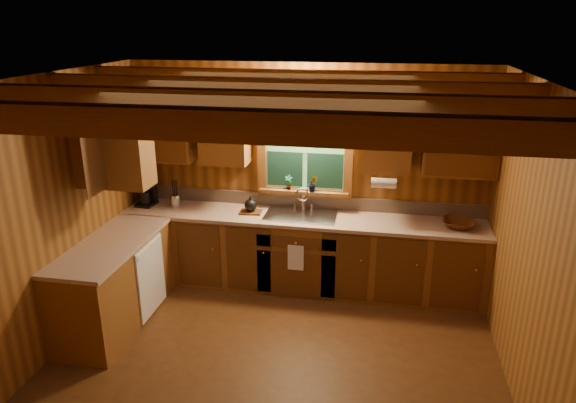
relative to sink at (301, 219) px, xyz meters
The scene contains 20 objects.
room 1.66m from the sink, 90.00° to the right, with size 4.20×4.20×4.20m.
ceiling_beams 2.29m from the sink, 90.00° to the right, with size 4.20×2.54×0.18m.
base_cabinets 0.73m from the sink, 147.14° to the right, with size 4.20×2.22×0.86m.
countertop 0.57m from the sink, 146.97° to the right, with size 4.20×2.24×0.04m.
backsplash 0.31m from the sink, 90.00° to the left, with size 4.20×0.02×0.16m, color tan.
dishwasher_panel 1.79m from the sink, 147.88° to the right, with size 0.02×0.60×0.80m, color white.
upper_cabinets 1.15m from the sink, 162.32° to the right, with size 4.19×1.77×0.78m.
window 0.72m from the sink, 90.00° to the left, with size 1.12×0.08×1.00m.
window_sill 0.34m from the sink, 90.00° to the left, with size 1.06×0.14×0.04m, color brown.
wall_sconce 1.32m from the sink, 90.00° to the left, with size 0.45×0.21×0.17m.
paper_towel_roll 1.06m from the sink, ahead, with size 0.11×0.11×0.27m, color white.
dish_towel 0.48m from the sink, 90.00° to the right, with size 0.18×0.01×0.30m, color white.
sink is the anchor object (origin of this frame).
coffee_maker 1.92m from the sink, behind, with size 0.20×0.25×0.35m.
utensil_crock 1.55m from the sink, behind, with size 0.12×0.12×0.33m.
cutting_board 0.60m from the sink, behind, with size 0.25×0.18×0.02m, color #532D11.
teakettle 0.61m from the sink, behind, with size 0.14×0.14×0.18m.
wicker_basket 1.75m from the sink, ahead, with size 0.35×0.35×0.09m, color #48230C.
potted_plant_left 0.46m from the sink, 131.30° to the left, with size 0.09×0.06×0.18m, color #532D11.
potted_plant_right 0.44m from the sink, 58.37° to the left, with size 0.11×0.09×0.20m, color #532D11.
Camera 1 is at (0.89, -3.93, 3.04)m, focal length 32.33 mm.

